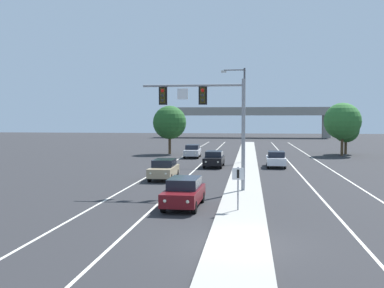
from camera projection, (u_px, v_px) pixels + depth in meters
name	position (u px, v px, depth m)	size (l,w,h in m)	color
ground_plane	(238.00, 245.00, 16.98)	(260.00, 260.00, 0.00)	#28282B
median_island	(244.00, 179.00, 34.80)	(2.40, 110.00, 0.15)	#9E9B93
lane_stripe_oncoming_center	(196.00, 169.00, 42.34)	(0.14, 100.00, 0.01)	silver
lane_stripe_receding_center	(297.00, 171.00, 41.12)	(0.14, 100.00, 0.01)	silver
edge_stripe_left	(161.00, 169.00, 42.76)	(0.14, 100.00, 0.01)	silver
edge_stripe_right	(334.00, 171.00, 40.70)	(0.14, 100.00, 0.01)	silver
overhead_signal_mast	(211.00, 111.00, 28.96)	(6.71, 0.44, 7.20)	gray
median_sign_post	(238.00, 182.00, 22.62)	(0.60, 0.10, 2.20)	gray
street_lamp_median	(242.00, 109.00, 47.44)	(2.58, 0.28, 10.00)	#4C4C51
car_oncoming_darkred	(184.00, 192.00, 24.16)	(1.91, 4.51, 1.58)	#5B0F14
car_oncoming_tan	(164.00, 169.00, 35.22)	(1.83, 4.47, 1.58)	tan
car_oncoming_black	(214.00, 159.00, 44.21)	(1.87, 4.49, 1.58)	black
car_oncoming_silver	(192.00, 151.00, 54.95)	(1.93, 4.51, 1.58)	#B7B7BC
car_receding_white	(276.00, 159.00, 44.09)	(1.88, 4.49, 1.58)	silver
overpass_bridge	(249.00, 115.00, 113.24)	(42.40, 6.40, 7.65)	gray
tree_far_right_a	(342.00, 121.00, 57.49)	(4.73, 4.73, 6.84)	#4C3823
tree_far_left_c	(170.00, 123.00, 60.31)	(4.52, 4.52, 6.54)	#4C3823
tree_far_right_b	(346.00, 129.00, 60.37)	(3.53, 3.53, 5.11)	#4C3823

